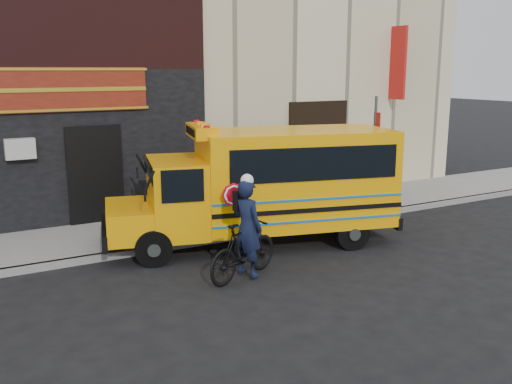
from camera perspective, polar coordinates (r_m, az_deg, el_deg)
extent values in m
plane|color=black|center=(12.42, 5.55, -7.40)|extent=(120.00, 120.00, 0.00)
cube|color=gray|center=(14.49, -0.34, -4.14)|extent=(40.00, 0.20, 0.15)
cube|color=#63615D|center=(15.77, -2.99, -2.80)|extent=(40.00, 3.00, 0.15)
cube|color=beige|center=(21.26, -11.26, 17.36)|extent=(20.00, 10.00, 12.00)
cube|color=black|center=(15.34, -22.63, 3.76)|extent=(10.00, 0.30, 4.00)
cube|color=black|center=(15.28, -23.74, 16.84)|extent=(10.00, 0.28, 3.00)
cube|color=#5A140C|center=(15.05, -23.01, 9.33)|extent=(6.50, 0.12, 1.10)
cube|color=black|center=(15.62, -15.79, 1.58)|extent=(1.30, 0.10, 2.50)
cube|color=#B51914|center=(20.13, 14.02, 12.41)|extent=(0.10, 0.70, 2.40)
cylinder|color=black|center=(12.44, -10.23, -5.56)|extent=(0.84, 0.47, 0.80)
cylinder|color=black|center=(14.26, -10.88, -3.28)|extent=(0.84, 0.47, 0.80)
cylinder|color=black|center=(13.56, 9.56, -4.04)|extent=(0.84, 0.47, 0.80)
cylinder|color=black|center=(15.25, 6.63, -2.13)|extent=(0.84, 0.47, 0.80)
cube|color=orange|center=(13.22, -12.59, -2.79)|extent=(1.47, 2.19, 0.70)
cube|color=black|center=(13.28, -14.91, -3.96)|extent=(0.63, 2.01, 0.35)
cube|color=orange|center=(13.18, -7.91, -0.42)|extent=(1.69, 2.33, 1.70)
cube|color=black|center=(13.05, -10.45, 1.16)|extent=(0.51, 1.76, 0.90)
cube|color=orange|center=(13.74, 3.92, 1.55)|extent=(4.91, 3.26, 2.25)
cube|color=black|center=(14.85, 12.23, -2.12)|extent=(0.67, 2.16, 0.30)
cube|color=black|center=(12.66, 6.00, 2.81)|extent=(3.79, 1.01, 0.75)
cube|color=orange|center=(13.03, -5.47, 6.10)|extent=(0.88, 1.67, 0.28)
cylinder|color=#BA0714|center=(12.05, -2.22, -0.28)|extent=(0.51, 0.16, 0.52)
cylinder|color=#404743|center=(16.08, 11.69, 3.24)|extent=(0.08, 0.08, 3.44)
cube|color=#B51914|center=(15.88, 12.01, 7.03)|extent=(0.06, 0.30, 0.43)
cube|color=white|center=(15.94, 11.93, 5.11)|extent=(0.06, 0.30, 0.38)
imported|color=black|center=(11.51, -1.26, -5.80)|extent=(2.05, 1.26, 1.19)
imported|color=black|center=(11.45, -0.88, -3.84)|extent=(0.69, 0.84, 1.98)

